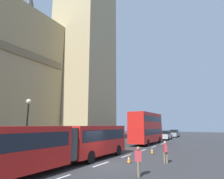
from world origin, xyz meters
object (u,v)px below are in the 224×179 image
traffic_cone_middle (152,151)px  pedestrian_near_cones (138,160)px  sedan_lead (166,135)px  sedan_trailing (174,133)px  pedestrian_by_kerb (165,151)px  double_decker_bus (147,127)px  street_lamp (27,124)px  traffic_cone_west (129,159)px  articulated_bus (63,142)px

traffic_cone_middle → pedestrian_near_cones: size_ratio=0.34×
sedan_lead → sedan_trailing: 9.09m
traffic_cone_middle → pedestrian_by_kerb: bearing=-150.6°
sedan_trailing → traffic_cone_middle: (-30.02, -3.48, -0.63)m
double_decker_bus → traffic_cone_middle: (-9.51, -3.76, -2.43)m
double_decker_bus → street_lamp: (-18.72, 4.50, 0.35)m
street_lamp → pedestrian_near_cones: (0.05, -10.31, -2.14)m
pedestrian_near_cones → traffic_cone_west: bearing=32.3°
traffic_cone_west → pedestrian_near_cones: bearing=-147.7°
sedan_trailing → street_lamp: bearing=173.0°
sedan_lead → traffic_cone_west: sedan_lead is taller
pedestrian_by_kerb → articulated_bus: bearing=128.6°
articulated_bus → sedan_lead: articulated_bus is taller
street_lamp → pedestrian_by_kerb: street_lamp is taller
pedestrian_by_kerb → double_decker_bus: bearing=24.2°
sedan_trailing → street_lamp: street_lamp is taller
sedan_lead → sedan_trailing: same height
sedan_trailing → street_lamp: size_ratio=0.83×
traffic_cone_middle → pedestrian_near_cones: 9.41m
articulated_bus → traffic_cone_middle: 10.27m
double_decker_bus → traffic_cone_west: bearing=-166.5°
street_lamp → double_decker_bus: bearing=-13.5°
traffic_cone_middle → street_lamp: (-9.21, 8.27, 2.77)m
double_decker_bus → sedan_trailing: size_ratio=2.18×
sedan_lead → pedestrian_by_kerb: (-25.37, -5.97, -0.00)m
pedestrian_near_cones → traffic_cone_middle: bearing=12.6°
traffic_cone_west → street_lamp: 9.29m
double_decker_bus → traffic_cone_middle: size_ratio=16.56×
articulated_bus → street_lamp: bearing=87.0°
sedan_lead → traffic_cone_middle: sedan_lead is taller
traffic_cone_west → pedestrian_by_kerb: 2.98m
double_decker_bus → sedan_lead: 11.56m
articulated_bus → sedan_lead: 30.39m
traffic_cone_west → pedestrian_by_kerb: pedestrian_by_kerb is taller
double_decker_bus → sedan_trailing: (20.51, -0.28, -1.80)m
double_decker_bus → traffic_cone_middle: bearing=-158.4°
double_decker_bus → street_lamp: 19.26m
sedan_trailing → traffic_cone_middle: sedan_trailing is taller
traffic_cone_middle → street_lamp: street_lamp is taller
double_decker_bus → sedan_lead: (11.42, -0.29, -1.80)m
sedan_lead → sedan_trailing: (9.09, 0.01, 0.00)m
traffic_cone_west → street_lamp: (-3.46, 8.16, 2.77)m
articulated_bus → sedan_trailing: articulated_bus is taller
articulated_bus → pedestrian_by_kerb: 8.06m
double_decker_bus → articulated_bus: bearing=-180.0°
traffic_cone_middle → articulated_bus: bearing=158.3°
pedestrian_near_cones → pedestrian_by_kerb: bearing=-5.5°
sedan_trailing → street_lamp: (-39.23, 4.79, 2.14)m
street_lamp → traffic_cone_west: bearing=-67.0°
traffic_cone_middle → street_lamp: 12.68m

